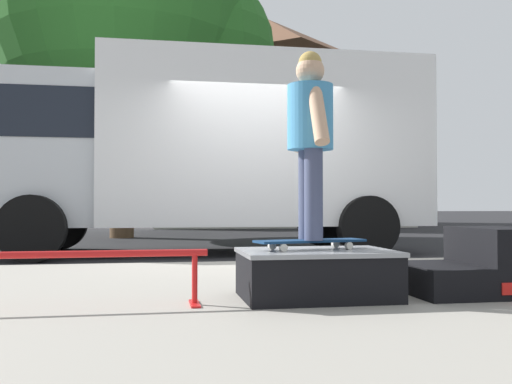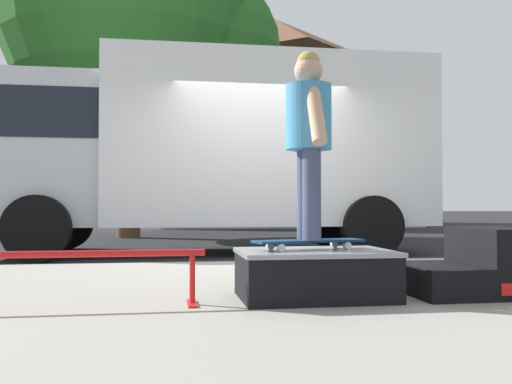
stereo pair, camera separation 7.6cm
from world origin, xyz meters
name	(u,v)px [view 1 (the left image)]	position (x,y,z in m)	size (l,w,h in m)	color
ground_plane	(273,266)	(0.00, 0.00, 0.00)	(140.00, 140.00, 0.00)	black
sidewalk_slab	(358,301)	(0.00, -3.00, 0.06)	(50.00, 5.00, 0.12)	gray
skate_box	(316,272)	(-0.37, -3.20, 0.30)	(1.03, 0.72, 0.33)	black
kicker_ramp	(479,266)	(0.85, -3.20, 0.32)	(0.90, 0.72, 0.47)	black
grind_rail	(70,264)	(-1.97, -3.30, 0.39)	(1.69, 0.28, 0.35)	red
skateboard	(310,241)	(-0.40, -3.17, 0.51)	(0.80, 0.37, 0.07)	navy
skater_kid	(310,129)	(-0.40, -3.17, 1.28)	(0.32, 0.67, 1.30)	#3F4766
box_truck	(200,147)	(-0.74, 2.20, 1.70)	(6.91, 2.63, 3.05)	white
street_tree_main	(138,24)	(-1.86, 6.87, 5.11)	(6.66, 6.06, 8.31)	brown
house_behind	(267,120)	(3.00, 15.70, 4.24)	(9.54, 8.23, 8.40)	silver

